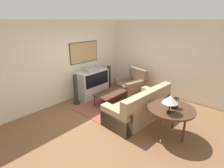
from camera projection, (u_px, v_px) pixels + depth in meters
ground_plane at (114, 119)px, 5.01m from camera, size 12.00×12.00×0.00m
wall_back at (67, 62)px, 5.88m from camera, size 12.00×0.10×2.70m
wall_right at (161, 59)px, 6.40m from camera, size 0.06×12.00×2.70m
area_rug at (110, 105)px, 5.86m from camera, size 2.11×1.54×0.01m
tv at (92, 83)px, 6.42m from camera, size 1.19×0.57×1.06m
couch at (139, 108)px, 4.94m from camera, size 2.07×1.04×0.93m
armchair at (131, 86)px, 6.66m from camera, size 1.12×1.04×0.94m
coffee_table at (111, 94)px, 5.82m from camera, size 1.09×0.62×0.41m
console_table at (171, 111)px, 4.06m from camera, size 1.08×1.08×0.76m
table_lamp at (170, 100)px, 3.73m from camera, size 0.34×0.34×0.40m
mantel_clock at (175, 103)px, 4.01m from camera, size 0.18×0.10×0.24m
speaker_tower_left at (76, 90)px, 5.80m from camera, size 0.23×0.23×1.01m
speaker_tower_right at (109, 79)px, 6.95m from camera, size 0.23×0.23×1.01m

